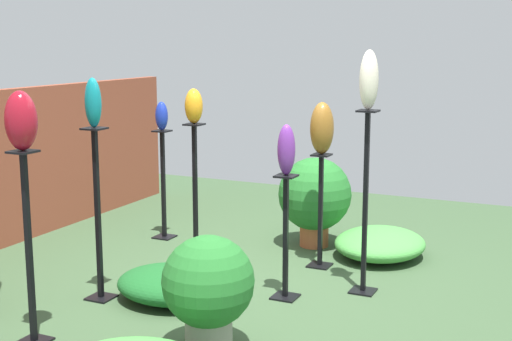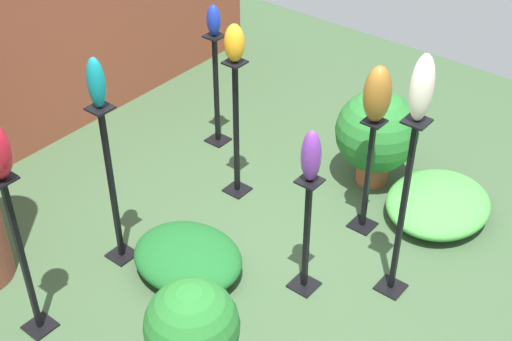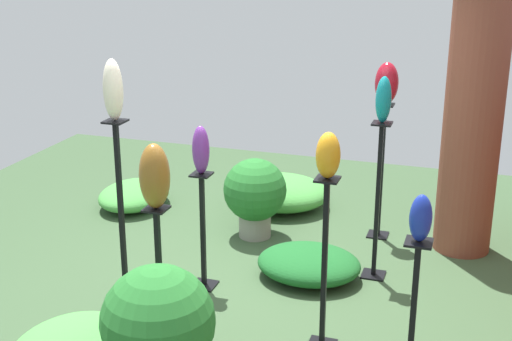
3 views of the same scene
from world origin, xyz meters
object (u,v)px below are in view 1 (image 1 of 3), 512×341
object	(u,v)px
pedestal_cobalt	(163,189)
pedestal_ivory	(365,210)
pedestal_teal	(98,221)
pedestal_violet	(286,243)
art_vase_ruby	(21,121)
art_vase_violet	(286,150)
art_vase_ivory	(369,80)
art_vase_amber	(194,106)
pedestal_amber	(195,198)
art_vase_cobalt	(162,116)
art_vase_bronze	(322,128)
art_vase_teal	(93,103)
potted_plant_walkway_edge	(315,196)
pedestal_ruby	(29,256)
pedestal_bronze	(320,216)
potted_plant_mid_left	(208,286)

from	to	relation	value
pedestal_cobalt	pedestal_ivory	world-z (taller)	pedestal_ivory
pedestal_cobalt	pedestal_teal	xyz separation A→B (m)	(-1.73, -0.50, 0.12)
pedestal_violet	art_vase_ruby	world-z (taller)	art_vase_ruby
pedestal_violet	art_vase_violet	distance (m)	0.75
art_vase_ivory	art_vase_amber	xyz separation A→B (m)	(0.20, 1.69, -0.29)
pedestal_violet	art_vase_amber	bearing A→B (deg)	63.00
pedestal_teal	pedestal_amber	world-z (taller)	pedestal_teal
art_vase_cobalt	art_vase_bronze	world-z (taller)	art_vase_bronze
art_vase_amber	pedestal_ivory	bearing A→B (deg)	-96.67
art_vase_violet	art_vase_teal	size ratio (longest dim) A/B	1.04
pedestal_ivory	art_vase_amber	bearing A→B (deg)	83.33
art_vase_cobalt	potted_plant_walkway_edge	bearing A→B (deg)	-75.80
pedestal_violet	pedestal_teal	world-z (taller)	pedestal_teal
pedestal_teal	art_vase_ivory	distance (m)	2.40
pedestal_ruby	pedestal_amber	size ratio (longest dim) A/B	1.04
art_vase_bronze	potted_plant_walkway_edge	bearing A→B (deg)	25.03
pedestal_ruby	pedestal_amber	distance (m)	2.12
pedestal_cobalt	art_vase_ruby	distance (m)	2.87
pedestal_ruby	art_vase_teal	bearing A→B (deg)	6.67
pedestal_amber	art_vase_cobalt	world-z (taller)	art_vase_cobalt
art_vase_bronze	art_vase_ruby	bearing A→B (deg)	153.40
art_vase_ruby	potted_plant_walkway_edge	world-z (taller)	art_vase_ruby
pedestal_bronze	art_vase_teal	xyz separation A→B (m)	(-1.52, 1.31, 1.10)
pedestal_ruby	pedestal_amber	xyz separation A→B (m)	(2.12, -0.07, -0.02)
pedestal_amber	art_vase_teal	distance (m)	1.59
art_vase_amber	art_vase_ruby	bearing A→B (deg)	178.20
art_vase_ivory	potted_plant_mid_left	bearing A→B (deg)	158.39
pedestal_violet	pedestal_ruby	bearing A→B (deg)	141.05
pedestal_violet	potted_plant_walkway_edge	distance (m)	1.51
pedestal_teal	potted_plant_walkway_edge	world-z (taller)	pedestal_teal
pedestal_cobalt	art_vase_violet	world-z (taller)	art_vase_violet
art_vase_ivory	art_vase_teal	bearing A→B (deg)	119.11
potted_plant_walkway_edge	pedestal_bronze	bearing A→B (deg)	-154.97
pedestal_bronze	pedestal_amber	distance (m)	1.18
pedestal_ivory	art_vase_amber	xyz separation A→B (m)	(0.20, 1.69, 0.75)
art_vase_ivory	art_vase_amber	size ratio (longest dim) A/B	1.46
art_vase_teal	art_vase_amber	size ratio (longest dim) A/B	1.19
pedestal_ivory	art_vase_ruby	bearing A→B (deg)	137.46
pedestal_violet	art_vase_ivory	world-z (taller)	art_vase_ivory
art_vase_ivory	art_vase_bronze	xyz separation A→B (m)	(0.49, 0.56, -0.46)
art_vase_ivory	pedestal_amber	bearing A→B (deg)	83.33
pedestal_ruby	pedestal_cobalt	bearing A→B (deg)	12.95
art_vase_bronze	pedestal_teal	bearing A→B (deg)	139.37
art_vase_violet	pedestal_violet	bearing A→B (deg)	-90.00
pedestal_ruby	art_vase_cobalt	bearing A→B (deg)	12.95
pedestal_cobalt	pedestal_ruby	distance (m)	2.69
pedestal_ruby	art_vase_teal	world-z (taller)	art_vase_teal
art_vase_ivory	art_vase_bronze	distance (m)	0.87
art_vase_amber	art_vase_ivory	bearing A→B (deg)	-96.67
pedestal_bronze	potted_plant_mid_left	distance (m)	2.02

